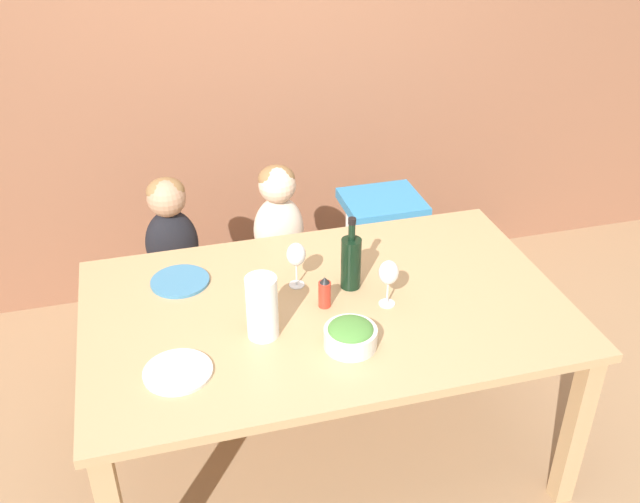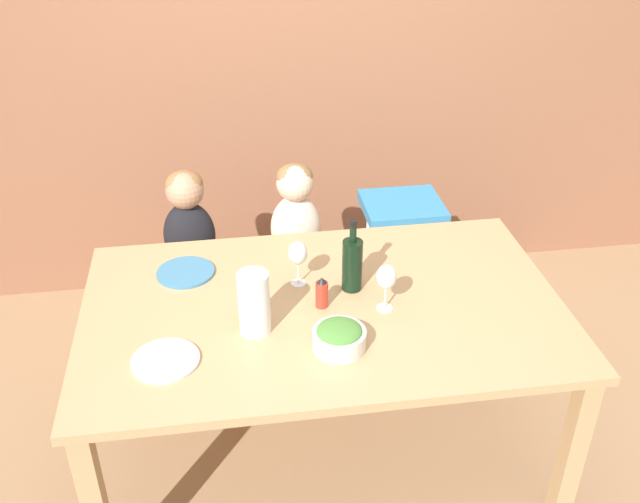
% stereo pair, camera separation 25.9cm
% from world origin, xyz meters
% --- Properties ---
extents(ground_plane, '(14.00, 14.00, 0.00)m').
position_xyz_m(ground_plane, '(0.00, 0.00, 0.00)').
color(ground_plane, '#9E7A56').
extents(wall_back, '(10.00, 0.06, 2.70)m').
position_xyz_m(wall_back, '(0.00, 1.41, 1.35)').
color(wall_back, '#8E5B42').
rests_on(wall_back, ground_plane).
extents(dining_table, '(1.76, 1.08, 0.75)m').
position_xyz_m(dining_table, '(0.00, 0.00, 0.66)').
color(dining_table, tan).
rests_on(dining_table, ground_plane).
extents(chair_far_left, '(0.43, 0.39, 0.47)m').
position_xyz_m(chair_far_left, '(-0.50, 0.77, 0.40)').
color(chair_far_left, silver).
rests_on(chair_far_left, ground_plane).
extents(chair_far_center, '(0.43, 0.39, 0.47)m').
position_xyz_m(chair_far_center, '(-0.01, 0.77, 0.40)').
color(chair_far_center, silver).
rests_on(chair_far_center, ground_plane).
extents(chair_right_highchair, '(0.37, 0.33, 0.74)m').
position_xyz_m(chair_right_highchair, '(0.50, 0.77, 0.57)').
color(chair_right_highchair, silver).
rests_on(chair_right_highchair, ground_plane).
extents(person_child_left, '(0.24, 0.18, 0.48)m').
position_xyz_m(person_child_left, '(-0.50, 0.78, 0.73)').
color(person_child_left, black).
rests_on(person_child_left, chair_far_left).
extents(person_child_center, '(0.24, 0.18, 0.48)m').
position_xyz_m(person_child_center, '(-0.01, 0.78, 0.73)').
color(person_child_center, beige).
rests_on(person_child_center, chair_far_center).
extents(wine_bottle, '(0.08, 0.08, 0.29)m').
position_xyz_m(wine_bottle, '(0.12, 0.09, 0.86)').
color(wine_bottle, black).
rests_on(wine_bottle, dining_table).
extents(paper_towel_roll, '(0.11, 0.11, 0.23)m').
position_xyz_m(paper_towel_roll, '(-0.26, -0.12, 0.86)').
color(paper_towel_roll, white).
rests_on(paper_towel_roll, dining_table).
extents(wine_glass_near, '(0.07, 0.07, 0.18)m').
position_xyz_m(wine_glass_near, '(0.22, -0.06, 0.88)').
color(wine_glass_near, white).
rests_on(wine_glass_near, dining_table).
extents(wine_glass_far, '(0.07, 0.07, 0.18)m').
position_xyz_m(wine_glass_far, '(-0.07, 0.15, 0.88)').
color(wine_glass_far, white).
rests_on(wine_glass_far, dining_table).
extents(salad_bowl_large, '(0.18, 0.18, 0.09)m').
position_xyz_m(salad_bowl_large, '(0.02, -0.25, 0.79)').
color(salad_bowl_large, silver).
rests_on(salad_bowl_large, dining_table).
extents(dinner_plate_front_left, '(0.23, 0.23, 0.01)m').
position_xyz_m(dinner_plate_front_left, '(-0.56, -0.24, 0.75)').
color(dinner_plate_front_left, silver).
rests_on(dinner_plate_front_left, dining_table).
extents(dinner_plate_back_left, '(0.23, 0.23, 0.01)m').
position_xyz_m(dinner_plate_back_left, '(-0.50, 0.29, 0.75)').
color(dinner_plate_back_left, teal).
rests_on(dinner_plate_back_left, dining_table).
extents(condiment_bottle_hot_sauce, '(0.05, 0.05, 0.13)m').
position_xyz_m(condiment_bottle_hot_sauce, '(-0.01, -0.01, 0.81)').
color(condiment_bottle_hot_sauce, red).
rests_on(condiment_bottle_hot_sauce, dining_table).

